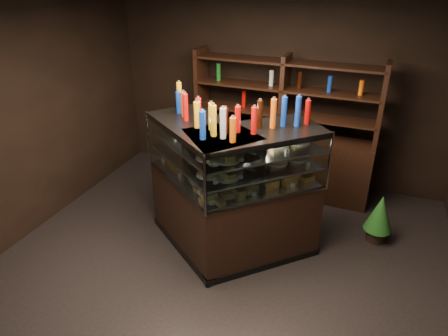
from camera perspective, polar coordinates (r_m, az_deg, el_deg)
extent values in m
plane|color=black|center=(4.55, -0.73, -14.54)|extent=(5.00, 5.00, 0.00)
cube|color=black|center=(6.02, 7.93, 11.95)|extent=(5.00, 0.02, 3.00)
cube|color=black|center=(5.14, -28.01, 6.56)|extent=(0.02, 5.00, 3.00)
cube|color=black|center=(4.56, 4.13, -7.42)|extent=(1.47, 1.44, 0.90)
cube|color=black|center=(4.80, 3.97, -11.47)|extent=(1.51, 1.48, 0.08)
cube|color=black|center=(4.07, 4.61, 4.95)|extent=(1.47, 1.44, 0.06)
cube|color=silver|center=(4.32, 4.33, -2.37)|extent=(1.39, 1.36, 0.02)
cube|color=silver|center=(4.22, 4.42, 0.13)|extent=(1.39, 1.36, 0.02)
cube|color=silver|center=(4.14, 4.51, 2.48)|extent=(1.39, 1.36, 0.02)
cube|color=white|center=(3.91, 6.80, -0.74)|extent=(1.01, 0.94, 0.63)
cylinder|color=silver|center=(4.27, 14.81, 0.97)|extent=(0.03, 0.03, 0.65)
cylinder|color=silver|center=(3.66, -2.73, -2.58)|extent=(0.03, 0.03, 0.65)
cube|color=black|center=(4.71, -2.96, -6.19)|extent=(1.50, 1.38, 0.90)
cube|color=black|center=(4.94, -2.85, -10.18)|extent=(1.55, 1.43, 0.08)
cube|color=black|center=(4.23, -3.29, 5.87)|extent=(1.50, 1.38, 0.06)
cube|color=silver|center=(4.48, -3.09, -1.25)|extent=(1.43, 1.31, 0.02)
cube|color=silver|center=(4.38, -3.16, 1.19)|extent=(1.43, 1.31, 0.02)
cube|color=silver|center=(4.30, -3.22, 3.47)|extent=(1.43, 1.31, 0.02)
cube|color=white|center=(4.20, -7.41, 1.28)|extent=(1.09, 0.85, 0.63)
cylinder|color=silver|center=(3.66, -2.73, -2.58)|extent=(0.03, 0.03, 0.65)
cylinder|color=silver|center=(4.79, -10.78, 4.27)|extent=(0.03, 0.03, 0.65)
cube|color=gold|center=(4.07, -2.71, -3.64)|extent=(0.19, 0.19, 0.06)
cube|color=gold|center=(4.15, 0.28, -3.03)|extent=(0.19, 0.19, 0.06)
cube|color=gold|center=(4.23, 3.16, -2.43)|extent=(0.19, 0.19, 0.06)
cube|color=gold|center=(4.33, 5.91, -1.85)|extent=(0.19, 0.19, 0.06)
cube|color=gold|center=(4.43, 8.54, -1.29)|extent=(0.19, 0.19, 0.06)
cube|color=gold|center=(4.54, 11.04, -0.75)|extent=(0.19, 0.19, 0.06)
cylinder|color=white|center=(4.03, -2.20, -0.92)|extent=(0.24, 0.24, 0.02)
cube|color=gold|center=(4.01, -2.21, -0.49)|extent=(0.18, 0.18, 0.05)
cylinder|color=white|center=(4.11, 1.19, -0.28)|extent=(0.24, 0.24, 0.02)
cube|color=gold|center=(4.10, 1.19, 0.16)|extent=(0.18, 0.18, 0.05)
cylinder|color=white|center=(4.22, 4.43, 0.34)|extent=(0.24, 0.24, 0.02)
cube|color=gold|center=(4.20, 4.45, 0.77)|extent=(0.18, 0.18, 0.05)
cylinder|color=white|center=(4.33, 7.51, 0.93)|extent=(0.24, 0.24, 0.02)
cube|color=gold|center=(4.32, 7.53, 1.34)|extent=(0.18, 0.18, 0.05)
cylinder|color=white|center=(4.46, 10.42, 1.48)|extent=(0.24, 0.24, 0.02)
cube|color=gold|center=(4.45, 10.45, 1.89)|extent=(0.18, 0.18, 0.05)
cylinder|color=white|center=(3.94, -2.25, 1.53)|extent=(0.24, 0.24, 0.02)
cube|color=gold|center=(3.93, -2.26, 1.98)|extent=(0.18, 0.18, 0.05)
cylinder|color=white|center=(4.03, 1.22, 2.13)|extent=(0.24, 0.24, 0.02)
cube|color=gold|center=(4.02, 1.22, 2.58)|extent=(0.18, 0.18, 0.05)
cylinder|color=white|center=(4.14, 4.52, 2.70)|extent=(0.24, 0.24, 0.02)
cube|color=gold|center=(4.12, 4.54, 3.14)|extent=(0.18, 0.18, 0.05)
cylinder|color=white|center=(4.25, 7.66, 3.24)|extent=(0.24, 0.24, 0.02)
cube|color=gold|center=(4.24, 7.68, 3.67)|extent=(0.18, 0.18, 0.05)
cylinder|color=white|center=(4.38, 10.62, 3.73)|extent=(0.24, 0.24, 0.02)
cube|color=gold|center=(4.37, 10.66, 4.15)|extent=(0.18, 0.18, 0.05)
cube|color=gold|center=(4.91, -6.70, 1.72)|extent=(0.20, 0.18, 0.06)
cube|color=gold|center=(4.72, -5.50, 0.72)|extent=(0.20, 0.18, 0.06)
cube|color=gold|center=(4.54, -4.19, -0.35)|extent=(0.20, 0.18, 0.06)
cube|color=gold|center=(4.35, -2.77, -1.52)|extent=(0.20, 0.18, 0.06)
cube|color=gold|center=(4.18, -1.23, -2.79)|extent=(0.20, 0.18, 0.06)
cube|color=gold|center=(4.01, 0.45, -4.16)|extent=(0.20, 0.18, 0.06)
cylinder|color=white|center=(4.80, -6.17, 3.64)|extent=(0.24, 0.24, 0.02)
cube|color=gold|center=(4.79, -6.19, 4.02)|extent=(0.19, 0.17, 0.05)
cylinder|color=white|center=(4.59, -4.74, 2.57)|extent=(0.24, 0.24, 0.02)
cube|color=gold|center=(4.57, -4.75, 2.97)|extent=(0.19, 0.17, 0.05)
cylinder|color=white|center=(4.37, -3.17, 1.40)|extent=(0.24, 0.24, 0.02)
cube|color=gold|center=(4.36, -3.18, 1.81)|extent=(0.19, 0.17, 0.05)
cylinder|color=white|center=(4.17, -1.44, 0.10)|extent=(0.24, 0.24, 0.02)
cube|color=gold|center=(4.15, -1.45, 0.53)|extent=(0.19, 0.17, 0.05)
cylinder|color=white|center=(3.97, 0.46, -1.32)|extent=(0.24, 0.24, 0.02)
cube|color=gold|center=(3.95, 0.46, -0.88)|extent=(0.19, 0.17, 0.05)
cylinder|color=white|center=(4.73, -6.28, 5.76)|extent=(0.24, 0.24, 0.02)
cube|color=gold|center=(4.72, -6.30, 6.15)|extent=(0.19, 0.17, 0.05)
cylinder|color=white|center=(4.51, -4.83, 4.77)|extent=(0.24, 0.24, 0.02)
cube|color=gold|center=(4.50, -4.84, 5.18)|extent=(0.19, 0.17, 0.05)
cylinder|color=white|center=(4.30, -3.23, 3.69)|extent=(0.24, 0.24, 0.02)
cube|color=gold|center=(4.28, -3.24, 4.11)|extent=(0.19, 0.17, 0.05)
cylinder|color=white|center=(4.09, -1.47, 2.49)|extent=(0.24, 0.24, 0.02)
cube|color=gold|center=(4.07, -1.48, 2.93)|extent=(0.19, 0.17, 0.05)
cylinder|color=white|center=(3.89, 0.47, 1.15)|extent=(0.24, 0.24, 0.02)
cube|color=gold|center=(3.87, 0.47, 1.62)|extent=(0.19, 0.17, 0.05)
cylinder|color=#0F38B2|center=(3.79, -3.12, 6.11)|extent=(0.06, 0.06, 0.28)
cylinder|color=silver|center=(3.74, -3.18, 8.26)|extent=(0.03, 0.03, 0.02)
cylinder|color=#147223|center=(3.83, -1.31, 6.38)|extent=(0.06, 0.06, 0.28)
cylinder|color=silver|center=(3.79, -1.34, 8.51)|extent=(0.03, 0.03, 0.02)
cylinder|color=#B20C0A|center=(3.88, 0.46, 6.63)|extent=(0.06, 0.06, 0.28)
cylinder|color=silver|center=(3.83, 0.46, 8.74)|extent=(0.03, 0.03, 0.02)
cylinder|color=silver|center=(3.93, 2.18, 6.87)|extent=(0.06, 0.06, 0.28)
cylinder|color=silver|center=(3.88, 2.22, 8.96)|extent=(0.03, 0.03, 0.02)
cylinder|color=black|center=(3.98, 3.87, 7.10)|extent=(0.06, 0.06, 0.28)
cylinder|color=silver|center=(3.94, 3.94, 9.16)|extent=(0.03, 0.03, 0.02)
cylinder|color=yellow|center=(4.04, 5.51, 7.32)|extent=(0.06, 0.06, 0.28)
cylinder|color=silver|center=(3.99, 5.60, 9.35)|extent=(0.03, 0.03, 0.02)
cylinder|color=#D8590A|center=(4.10, 7.11, 7.53)|extent=(0.06, 0.06, 0.28)
cylinder|color=silver|center=(4.05, 7.23, 9.53)|extent=(0.03, 0.03, 0.02)
cylinder|color=#0F38B2|center=(4.16, 8.66, 7.72)|extent=(0.06, 0.06, 0.28)
cylinder|color=silver|center=(4.12, 8.80, 9.69)|extent=(0.03, 0.03, 0.02)
cylinder|color=#147223|center=(4.23, 10.16, 7.90)|extent=(0.06, 0.06, 0.28)
cylinder|color=silver|center=(4.18, 10.33, 9.85)|extent=(0.03, 0.03, 0.02)
cylinder|color=#B20C0A|center=(4.29, 11.62, 8.07)|extent=(0.06, 0.06, 0.28)
cylinder|color=silver|center=(4.25, 11.81, 9.99)|extent=(0.03, 0.03, 0.02)
cylinder|color=#0F38B2|center=(4.67, -6.79, 9.91)|extent=(0.06, 0.06, 0.28)
cylinder|color=silver|center=(4.63, -6.89, 11.69)|extent=(0.03, 0.03, 0.02)
cylinder|color=#147223|center=(4.56, -6.09, 9.54)|extent=(0.06, 0.06, 0.28)
cylinder|color=silver|center=(4.52, -6.18, 11.36)|extent=(0.03, 0.03, 0.02)
cylinder|color=#B20C0A|center=(4.45, -5.35, 9.14)|extent=(0.06, 0.06, 0.28)
cylinder|color=silver|center=(4.40, -5.43, 11.00)|extent=(0.03, 0.03, 0.02)
cylinder|color=silver|center=(4.34, -4.58, 8.72)|extent=(0.06, 0.06, 0.28)
cylinder|color=silver|center=(4.29, -4.65, 10.63)|extent=(0.03, 0.03, 0.02)
cylinder|color=black|center=(4.23, -3.77, 8.28)|extent=(0.06, 0.06, 0.28)
cylinder|color=silver|center=(4.19, -3.83, 10.23)|extent=(0.03, 0.03, 0.02)
cylinder|color=yellow|center=(4.12, -2.92, 7.81)|extent=(0.06, 0.06, 0.28)
cylinder|color=silver|center=(4.08, -2.97, 9.81)|extent=(0.03, 0.03, 0.02)
cylinder|color=#D8590A|center=(4.02, -2.03, 7.32)|extent=(0.06, 0.06, 0.28)
cylinder|color=silver|center=(3.97, -2.06, 9.36)|extent=(0.03, 0.03, 0.02)
cylinder|color=#0F38B2|center=(3.91, -1.09, 6.80)|extent=(0.06, 0.06, 0.28)
cylinder|color=silver|center=(3.86, -1.11, 8.89)|extent=(0.03, 0.03, 0.02)
cylinder|color=#147223|center=(3.81, -0.10, 6.25)|extent=(0.06, 0.06, 0.28)
cylinder|color=silver|center=(3.76, -0.10, 8.39)|extent=(0.03, 0.03, 0.02)
cylinder|color=#B20C0A|center=(3.71, 0.94, 5.66)|extent=(0.06, 0.06, 0.28)
cylinder|color=silver|center=(3.66, 0.96, 7.86)|extent=(0.03, 0.03, 0.02)
cylinder|color=black|center=(5.29, 20.86, -8.85)|extent=(0.22, 0.22, 0.17)
cone|color=#1A5E1F|center=(5.12, 21.42, -5.98)|extent=(0.33, 0.33, 0.46)
cone|color=#1A5E1F|center=(5.05, 21.70, -4.52)|extent=(0.26, 0.26, 0.32)
cube|color=black|center=(5.93, 7.96, 0.88)|extent=(2.58, 0.54, 0.90)
cube|color=black|center=(5.99, -3.26, 11.59)|extent=(0.08, 0.38, 1.10)
cube|color=black|center=(5.57, 8.61, 10.19)|extent=(0.08, 0.38, 1.10)
cube|color=black|center=(5.42, 21.61, 8.15)|extent=(0.08, 0.38, 1.10)
cube|color=black|center=(5.65, 8.43, 7.76)|extent=(2.53, 0.49, 0.03)
cube|color=black|center=(5.55, 8.68, 11.18)|extent=(2.53, 0.49, 0.03)
cube|color=black|center=(5.47, 8.93, 14.72)|extent=(2.53, 0.49, 0.03)
cylinder|color=#0F38B2|center=(5.91, -0.76, 10.17)|extent=(0.06, 0.06, 0.22)
cylinder|color=#147223|center=(5.77, 2.84, 9.73)|extent=(0.06, 0.06, 0.22)
cylinder|color=#B20C0A|center=(5.66, 6.59, 9.24)|extent=(0.06, 0.06, 0.22)
cylinder|color=silver|center=(5.57, 10.47, 8.68)|extent=(0.06, 0.06, 0.22)
cylinder|color=black|center=(5.50, 14.45, 8.07)|extent=(0.06, 0.06, 0.22)
cylinder|color=yellow|center=(5.47, 18.49, 7.41)|extent=(0.06, 0.06, 0.22)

